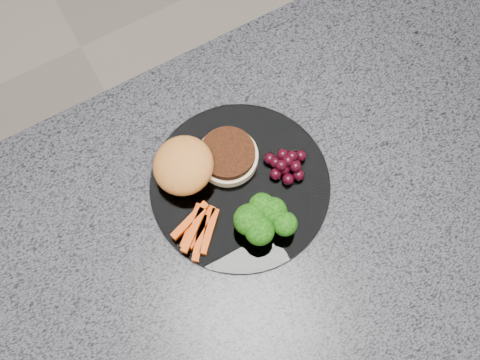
{
  "coord_description": "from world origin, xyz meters",
  "views": [
    {
      "loc": [
        -0.11,
        -0.22,
        1.8
      ],
      "look_at": [
        0.05,
        0.06,
        0.93
      ],
      "focal_mm": 50.0,
      "sensor_mm": 36.0,
      "label": 1
    }
  ],
  "objects_px": {
    "plate": "(240,186)",
    "grape_bunch": "(287,164)",
    "burger": "(199,163)",
    "island_cabinet": "(235,300)"
  },
  "relations": [
    {
      "from": "plate",
      "to": "burger",
      "type": "distance_m",
      "value": 0.07
    },
    {
      "from": "plate",
      "to": "burger",
      "type": "xyz_separation_m",
      "value": [
        -0.04,
        0.05,
        0.02
      ]
    },
    {
      "from": "plate",
      "to": "grape_bunch",
      "type": "height_order",
      "value": "grape_bunch"
    },
    {
      "from": "island_cabinet",
      "to": "grape_bunch",
      "type": "relative_size",
      "value": 19.05
    },
    {
      "from": "grape_bunch",
      "to": "island_cabinet",
      "type": "bearing_deg",
      "value": -155.21
    },
    {
      "from": "burger",
      "to": "grape_bunch",
      "type": "bearing_deg",
      "value": -31.34
    },
    {
      "from": "burger",
      "to": "plate",
      "type": "bearing_deg",
      "value": -55.82
    },
    {
      "from": "plate",
      "to": "burger",
      "type": "bearing_deg",
      "value": 127.06
    },
    {
      "from": "burger",
      "to": "grape_bunch",
      "type": "height_order",
      "value": "burger"
    },
    {
      "from": "grape_bunch",
      "to": "burger",
      "type": "bearing_deg",
      "value": 151.53
    }
  ]
}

